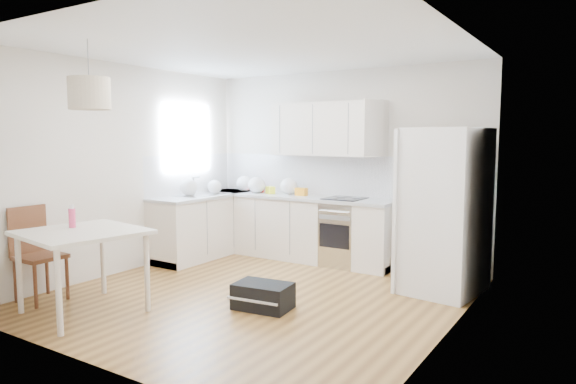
% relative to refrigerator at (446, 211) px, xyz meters
% --- Properties ---
extents(floor, '(4.20, 4.20, 0.00)m').
position_rel_refrigerator_xyz_m(floor, '(-1.72, -1.30, -0.93)').
color(floor, brown).
rests_on(floor, ground).
extents(ceiling, '(4.20, 4.20, 0.00)m').
position_rel_refrigerator_xyz_m(ceiling, '(-1.72, -1.30, 1.77)').
color(ceiling, white).
rests_on(ceiling, wall_back).
extents(wall_back, '(4.20, 0.00, 4.20)m').
position_rel_refrigerator_xyz_m(wall_back, '(-1.72, 0.80, 0.42)').
color(wall_back, beige).
rests_on(wall_back, floor).
extents(wall_left, '(0.00, 4.20, 4.20)m').
position_rel_refrigerator_xyz_m(wall_left, '(-3.82, -1.30, 0.42)').
color(wall_left, beige).
rests_on(wall_left, floor).
extents(wall_right, '(0.00, 4.20, 4.20)m').
position_rel_refrigerator_xyz_m(wall_right, '(0.38, -1.30, 0.42)').
color(wall_right, beige).
rests_on(wall_right, floor).
extents(window_glassblock, '(0.02, 1.00, 1.00)m').
position_rel_refrigerator_xyz_m(window_glassblock, '(-3.81, -0.15, 0.82)').
color(window_glassblock, '#BFE0F9').
rests_on(window_glassblock, wall_left).
extents(cabinets_back, '(3.00, 0.60, 0.88)m').
position_rel_refrigerator_xyz_m(cabinets_back, '(-2.32, 0.50, -0.49)').
color(cabinets_back, silver).
rests_on(cabinets_back, floor).
extents(cabinets_left, '(0.60, 1.80, 0.88)m').
position_rel_refrigerator_xyz_m(cabinets_left, '(-3.52, -0.10, -0.49)').
color(cabinets_left, silver).
rests_on(cabinets_left, floor).
extents(counter_back, '(3.02, 0.64, 0.04)m').
position_rel_refrigerator_xyz_m(counter_back, '(-2.32, 0.50, -0.03)').
color(counter_back, '#A8AAAD').
rests_on(counter_back, cabinets_back).
extents(counter_left, '(0.64, 1.82, 0.04)m').
position_rel_refrigerator_xyz_m(counter_left, '(-3.52, -0.10, -0.03)').
color(counter_left, '#A8AAAD').
rests_on(counter_left, cabinets_left).
extents(backsplash_back, '(3.00, 0.01, 0.58)m').
position_rel_refrigerator_xyz_m(backsplash_back, '(-2.32, 0.79, 0.28)').
color(backsplash_back, white).
rests_on(backsplash_back, wall_back).
extents(backsplash_left, '(0.01, 1.80, 0.58)m').
position_rel_refrigerator_xyz_m(backsplash_left, '(-3.81, -0.10, 0.28)').
color(backsplash_left, white).
rests_on(backsplash_left, wall_left).
extents(upper_cabinets, '(1.70, 0.32, 0.75)m').
position_rel_refrigerator_xyz_m(upper_cabinets, '(-1.87, 0.64, 0.94)').
color(upper_cabinets, silver).
rests_on(upper_cabinets, wall_back).
extents(range_oven, '(0.50, 0.61, 0.88)m').
position_rel_refrigerator_xyz_m(range_oven, '(-1.52, 0.50, -0.49)').
color(range_oven, silver).
rests_on(range_oven, floor).
extents(sink, '(0.50, 0.80, 0.16)m').
position_rel_refrigerator_xyz_m(sink, '(-3.52, -0.15, -0.02)').
color(sink, silver).
rests_on(sink, counter_left).
extents(refrigerator, '(0.99, 1.03, 1.86)m').
position_rel_refrigerator_xyz_m(refrigerator, '(0.00, 0.00, 0.00)').
color(refrigerator, white).
rests_on(refrigerator, floor).
extents(dining_table, '(1.22, 1.22, 0.83)m').
position_rel_refrigerator_xyz_m(dining_table, '(-2.86, -2.66, -0.19)').
color(dining_table, beige).
rests_on(dining_table, floor).
extents(dining_chair, '(0.43, 0.43, 1.02)m').
position_rel_refrigerator_xyz_m(dining_chair, '(-3.56, -2.68, -0.42)').
color(dining_chair, '#502E18').
rests_on(dining_chair, floor).
extents(drink_bottle, '(0.08, 0.08, 0.24)m').
position_rel_refrigerator_xyz_m(drink_bottle, '(-3.09, -2.61, 0.02)').
color(drink_bottle, '#E23E6B').
rests_on(drink_bottle, dining_table).
extents(gym_bag, '(0.61, 0.44, 0.26)m').
position_rel_refrigerator_xyz_m(gym_bag, '(-1.40, -1.61, -0.80)').
color(gym_bag, black).
rests_on(gym_bag, floor).
extents(pendant_lamp, '(0.47, 0.47, 0.31)m').
position_rel_refrigerator_xyz_m(pendant_lamp, '(-2.77, -2.57, 1.25)').
color(pendant_lamp, '#C3AF96').
rests_on(pendant_lamp, ceiling).
extents(grocery_bag_a, '(0.27, 0.23, 0.24)m').
position_rel_refrigerator_xyz_m(grocery_bag_a, '(-3.27, 0.55, 0.11)').
color(grocery_bag_a, silver).
rests_on(grocery_bag_a, counter_back).
extents(grocery_bag_b, '(0.27, 0.23, 0.24)m').
position_rel_refrigerator_xyz_m(grocery_bag_b, '(-2.98, 0.46, 0.11)').
color(grocery_bag_b, silver).
rests_on(grocery_bag_b, counter_back).
extents(grocery_bag_c, '(0.27, 0.23, 0.24)m').
position_rel_refrigerator_xyz_m(grocery_bag_c, '(-2.48, 0.60, 0.11)').
color(grocery_bag_c, silver).
rests_on(grocery_bag_c, counter_back).
extents(grocery_bag_d, '(0.22, 0.19, 0.20)m').
position_rel_refrigerator_xyz_m(grocery_bag_d, '(-3.48, 0.07, 0.09)').
color(grocery_bag_d, silver).
rests_on(grocery_bag_d, counter_back).
extents(grocery_bag_e, '(0.27, 0.23, 0.24)m').
position_rel_refrigerator_xyz_m(grocery_bag_e, '(-3.60, -0.35, 0.11)').
color(grocery_bag_e, silver).
rests_on(grocery_bag_e, counter_left).
extents(snack_orange, '(0.16, 0.10, 0.11)m').
position_rel_refrigerator_xyz_m(snack_orange, '(-2.22, 0.52, 0.05)').
color(snack_orange, orange).
rests_on(snack_orange, counter_back).
extents(snack_yellow, '(0.18, 0.17, 0.11)m').
position_rel_refrigerator_xyz_m(snack_yellow, '(-2.76, 0.51, 0.04)').
color(snack_yellow, '#F1F827').
rests_on(snack_yellow, counter_back).
extents(snack_red, '(0.20, 0.17, 0.12)m').
position_rel_refrigerator_xyz_m(snack_red, '(-3.03, 0.58, 0.05)').
color(snack_red, red).
rests_on(snack_red, counter_back).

